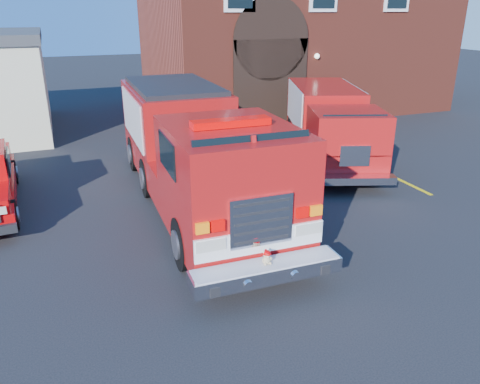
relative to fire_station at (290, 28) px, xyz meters
name	(u,v)px	position (x,y,z in m)	size (l,w,h in m)	color
ground	(223,222)	(-8.99, -13.98, -4.25)	(100.00, 100.00, 0.00)	black
parking_stripe_near	(399,179)	(-2.49, -12.98, -4.25)	(0.12, 3.00, 0.01)	yellow
parking_stripe_mid	(347,155)	(-2.49, -9.98, -4.25)	(0.12, 3.00, 0.01)	yellow
parking_stripe_far	(309,136)	(-2.49, -6.98, -4.25)	(0.12, 3.00, 0.01)	yellow
fire_station	(290,28)	(0.00, 0.00, 0.00)	(15.20, 10.20, 8.45)	maroon
fire_engine	(195,150)	(-9.27, -12.49, -2.64)	(3.06, 10.17, 3.11)	black
secondary_truck	(330,122)	(-3.37, -9.95, -2.90)	(4.80, 7.98, 2.48)	black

